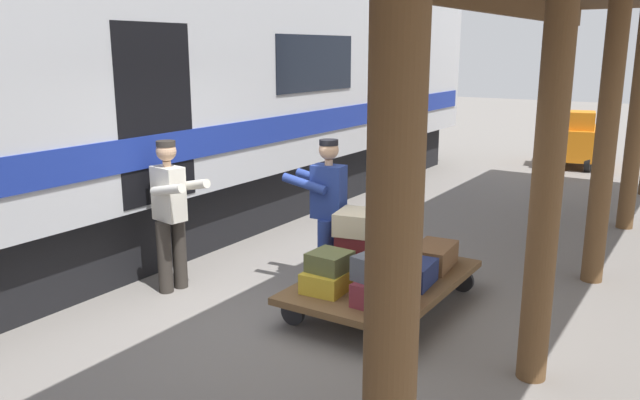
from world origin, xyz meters
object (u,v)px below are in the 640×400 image
(suitcase_slate_roller, at_px, (381,268))
(suitcase_olive_duffel, at_px, (330,261))
(suitcase_yellow_case, at_px, (328,280))
(porter_in_overalls, at_px, (327,208))
(suitcase_cream_canvas, at_px, (357,222))
(suitcase_navy_fabric, at_px, (411,273))
(suitcase_burgundy_valise, at_px, (384,292))
(suitcase_brown_leather, at_px, (434,256))
(luggage_cart, at_px, (383,282))
(suitcase_black_hardshell, at_px, (381,224))
(train_car, at_px, (71,99))
(suitcase_orange_carryall, at_px, (358,264))
(baggage_tug, at_px, (574,139))
(suitcase_maroon_trunk, at_px, (359,244))
(suitcase_gray_aluminum, at_px, (384,245))
(porter_by_door, at_px, (171,211))

(suitcase_slate_roller, bearing_deg, suitcase_olive_duffel, -1.80)
(suitcase_yellow_case, xyz_separation_m, porter_in_overalls, (0.51, -0.79, 0.50))
(suitcase_cream_canvas, bearing_deg, suitcase_olive_duffel, 93.34)
(suitcase_navy_fabric, xyz_separation_m, suitcase_burgundy_valise, (0.00, 0.60, -0.01))
(suitcase_brown_leather, height_order, porter_in_overalls, porter_in_overalls)
(luggage_cart, xyz_separation_m, suitcase_black_hardshell, (0.34, -0.58, 0.44))
(train_car, bearing_deg, suitcase_olive_duffel, -179.19)
(suitcase_yellow_case, distance_m, suitcase_cream_canvas, 0.76)
(suitcase_navy_fabric, bearing_deg, suitcase_slate_roller, 87.17)
(suitcase_yellow_case, bearing_deg, porter_in_overalls, -57.06)
(suitcase_orange_carryall, distance_m, baggage_tug, 9.75)
(suitcase_cream_canvas, bearing_deg, suitcase_burgundy_valise, 136.50)
(suitcase_yellow_case, xyz_separation_m, suitcase_black_hardshell, (0.03, -1.18, 0.29))
(suitcase_orange_carryall, xyz_separation_m, suitcase_navy_fabric, (-0.62, 0.00, 0.02))
(luggage_cart, bearing_deg, suitcase_burgundy_valise, 117.13)
(suitcase_maroon_trunk, height_order, porter_in_overalls, porter_in_overalls)
(luggage_cart, xyz_separation_m, suitcase_yellow_case, (0.31, 0.60, 0.15))
(suitcase_cream_canvas, bearing_deg, train_car, 9.92)
(luggage_cart, distance_m, suitcase_burgundy_valise, 0.70)
(suitcase_cream_canvas, bearing_deg, porter_in_overalls, -20.22)
(suitcase_maroon_trunk, bearing_deg, suitcase_black_hardshell, -87.99)
(suitcase_maroon_trunk, xyz_separation_m, suitcase_olive_duffel, (-0.02, 0.63, -0.01))
(baggage_tug, bearing_deg, suitcase_gray_aluminum, 88.55)
(suitcase_brown_leather, bearing_deg, suitcase_orange_carryall, 44.30)
(suitcase_olive_duffel, relative_size, porter_by_door, 0.22)
(suitcase_gray_aluminum, distance_m, suitcase_black_hardshell, 0.26)
(luggage_cart, bearing_deg, suitcase_olive_duffel, 63.14)
(suitcase_maroon_trunk, bearing_deg, suitcase_slate_roller, 132.85)
(train_car, height_order, luggage_cart, train_car)
(suitcase_navy_fabric, height_order, suitcase_yellow_case, suitcase_navy_fabric)
(train_car, relative_size, suitcase_brown_leather, 30.65)
(suitcase_brown_leather, xyz_separation_m, suitcase_gray_aluminum, (0.62, 0.00, 0.02))
(suitcase_olive_duffel, bearing_deg, suitcase_yellow_case, 51.38)
(train_car, bearing_deg, suitcase_brown_leather, -164.06)
(baggage_tug, bearing_deg, suitcase_brown_leather, 92.42)
(suitcase_navy_fabric, relative_size, suitcase_maroon_trunk, 1.03)
(baggage_tug, bearing_deg, suitcase_cream_canvas, 88.49)
(porter_in_overalls, relative_size, baggage_tug, 0.91)
(suitcase_yellow_case, bearing_deg, suitcase_navy_fabric, -135.70)
(suitcase_brown_leather, height_order, suitcase_olive_duffel, suitcase_olive_duffel)
(suitcase_gray_aluminum, bearing_deg, suitcase_black_hardshell, 38.97)
(suitcase_black_hardshell, relative_size, porter_by_door, 0.32)
(suitcase_black_hardshell, bearing_deg, suitcase_maroon_trunk, 92.01)
(suitcase_burgundy_valise, xyz_separation_m, porter_in_overalls, (1.13, -0.79, 0.48))
(porter_by_door, bearing_deg, train_car, -6.08)
(suitcase_navy_fabric, height_order, porter_in_overalls, porter_in_overalls)
(suitcase_orange_carryall, relative_size, suitcase_gray_aluminum, 0.92)
(luggage_cart, distance_m, suitcase_olive_duffel, 0.75)
(train_car, bearing_deg, baggage_tug, -110.96)
(train_car, relative_size, suitcase_olive_duffel, 50.06)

